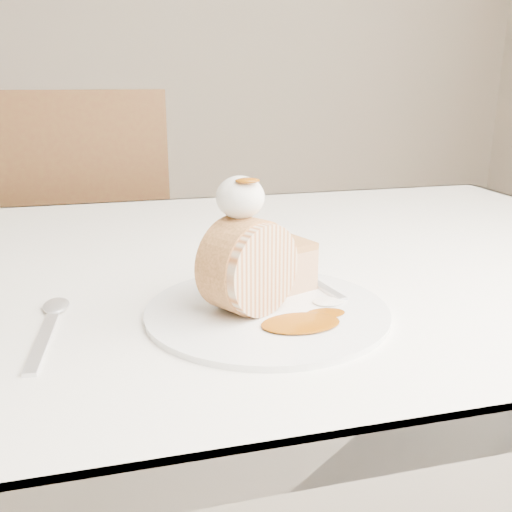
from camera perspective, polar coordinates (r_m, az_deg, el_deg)
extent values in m
cube|color=silver|center=(3.61, -12.70, 23.25)|extent=(5.00, 0.10, 2.80)
cube|color=white|center=(0.84, -2.08, -1.40)|extent=(1.40, 0.90, 0.04)
cube|color=white|center=(1.30, -6.27, -0.33)|extent=(1.40, 0.01, 0.28)
cylinder|color=brown|center=(1.54, 18.33, -8.49)|extent=(0.06, 0.06, 0.71)
cube|color=brown|center=(1.69, -17.14, -1.71)|extent=(0.48, 0.48, 0.04)
cube|color=brown|center=(1.42, -18.02, 5.72)|extent=(0.46, 0.06, 0.48)
cylinder|color=brown|center=(1.97, -10.77, -6.22)|extent=(0.04, 0.04, 0.45)
cylinder|color=brown|center=(1.98, -22.30, -7.19)|extent=(0.04, 0.04, 0.45)
cylinder|color=brown|center=(1.61, -9.16, -11.63)|extent=(0.04, 0.04, 0.45)
cylinder|color=brown|center=(1.62, -23.45, -12.79)|extent=(0.04, 0.04, 0.45)
cylinder|color=brown|center=(1.47, 19.14, -16.76)|extent=(0.04, 0.04, 0.40)
cylinder|color=white|center=(0.63, 1.10, -5.50)|extent=(0.35, 0.35, 0.01)
cylinder|color=#D0B690|center=(0.61, -0.75, -1.03)|extent=(0.11, 0.10, 0.10)
cube|color=tan|center=(0.69, 2.84, -1.22)|extent=(0.08, 0.07, 0.05)
ellipsoid|color=white|center=(0.60, -1.59, 5.88)|extent=(0.05, 0.05, 0.05)
ellipsoid|color=#824005|center=(0.59, -0.86, 8.10)|extent=(0.03, 0.02, 0.01)
cube|color=silver|center=(0.70, 6.15, -2.78)|extent=(0.05, 0.16, 0.00)
cube|color=silver|center=(0.61, -20.55, -8.00)|extent=(0.04, 0.17, 0.00)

